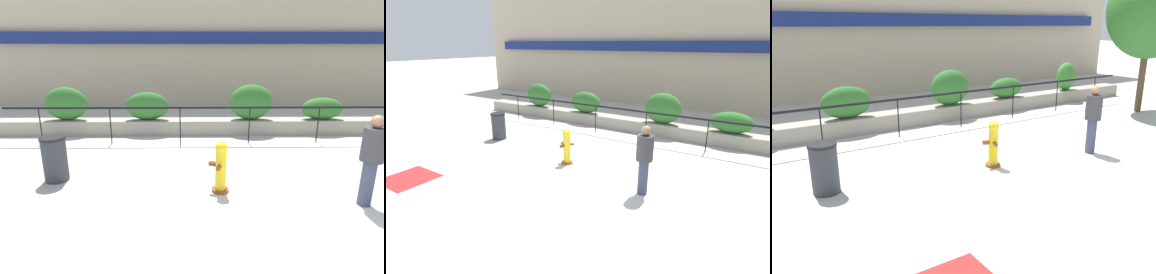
# 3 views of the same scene
# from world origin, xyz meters

# --- Properties ---
(ground_plane) EXTENTS (120.00, 120.00, 0.00)m
(ground_plane) POSITION_xyz_m (0.00, 0.00, 0.00)
(ground_plane) COLOR #BCB7B2
(building_facade) EXTENTS (30.00, 1.36, 8.00)m
(building_facade) POSITION_xyz_m (0.00, 11.98, 3.99)
(building_facade) COLOR tan
(building_facade) RESTS_ON ground
(planter_wall_low) EXTENTS (18.00, 0.70, 0.50)m
(planter_wall_low) POSITION_xyz_m (0.00, 6.00, 0.25)
(planter_wall_low) COLOR gray
(planter_wall_low) RESTS_ON ground
(fence_railing_segment) EXTENTS (15.00, 0.05, 1.15)m
(fence_railing_segment) POSITION_xyz_m (-0.00, 4.90, 1.02)
(fence_railing_segment) COLOR black
(fence_railing_segment) RESTS_ON ground
(hedge_bush_0) EXTENTS (1.44, 0.61, 1.12)m
(hedge_bush_0) POSITION_xyz_m (-6.02, 6.00, 1.06)
(hedge_bush_0) COLOR #2D6B28
(hedge_bush_0) RESTS_ON planter_wall_low
(hedge_bush_1) EXTENTS (1.47, 0.56, 0.94)m
(hedge_bush_1) POSITION_xyz_m (-3.29, 6.00, 0.97)
(hedge_bush_1) COLOR #2D6B28
(hedge_bush_1) RESTS_ON planter_wall_low
(hedge_bush_2) EXTENTS (1.45, 0.70, 1.20)m
(hedge_bush_2) POSITION_xyz_m (0.25, 6.00, 1.10)
(hedge_bush_2) COLOR #2D6B28
(hedge_bush_2) RESTS_ON planter_wall_low
(hedge_bush_3) EXTENTS (1.41, 0.61, 0.75)m
(hedge_bush_3) POSITION_xyz_m (2.72, 6.00, 0.87)
(hedge_bush_3) COLOR #2D6B28
(hedge_bush_3) RESTS_ON planter_wall_low
(fire_hydrant) EXTENTS (0.48, 0.47, 1.08)m
(fire_hydrant) POSITION_xyz_m (-1.24, 1.55, 0.55)
(fire_hydrant) COLOR brown
(fire_hydrant) RESTS_ON ground
(pedestrian) EXTENTS (0.45, 0.45, 1.73)m
(pedestrian) POSITION_xyz_m (1.42, 0.96, 0.99)
(pedestrian) COLOR #383D56
(pedestrian) RESTS_ON ground
(tactile_warning_pad) EXTENTS (1.26, 1.26, 0.01)m
(tactile_warning_pad) POSITION_xyz_m (-4.25, -1.69, 0.01)
(tactile_warning_pad) COLOR #B22323
(tactile_warning_pad) RESTS_ON ground
(trash_bin) EXTENTS (0.55, 0.55, 1.01)m
(trash_bin) POSITION_xyz_m (-4.85, 2.17, 0.51)
(trash_bin) COLOR #2D3338
(trash_bin) RESTS_ON ground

